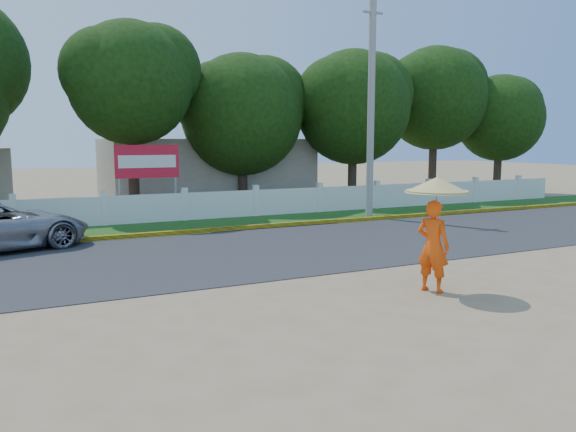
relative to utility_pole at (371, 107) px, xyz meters
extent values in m
plane|color=#9E8460|center=(-7.01, -8.86, -4.43)|extent=(120.00, 120.00, 0.00)
cube|color=#38383A|center=(-7.01, -4.36, -4.42)|extent=(60.00, 7.00, 0.02)
cube|color=#2D601E|center=(-7.01, 0.89, -4.42)|extent=(60.00, 3.50, 0.03)
cube|color=yellow|center=(-7.01, -0.81, -4.35)|extent=(40.00, 0.18, 0.16)
cube|color=silver|center=(-7.01, 2.34, -3.88)|extent=(40.00, 0.10, 1.10)
cube|color=#B7AD99|center=(-4.01, 9.14, -2.83)|extent=(10.00, 6.00, 3.20)
cylinder|color=gray|center=(0.00, 0.00, 0.00)|extent=(0.28, 0.28, 8.86)
imported|color=#F84D0D|center=(-5.24, -10.04, -3.48)|extent=(0.70, 0.82, 1.91)
cylinder|color=gray|center=(-5.19, -10.04, -2.74)|extent=(0.03, 0.03, 1.24)
cone|color=tan|center=(-5.19, -10.04, -2.21)|extent=(1.31, 1.31, 0.32)
cylinder|color=gray|center=(-9.28, 3.44, -3.43)|extent=(0.12, 0.12, 2.00)
cylinder|color=gray|center=(-7.08, 3.44, -3.43)|extent=(0.12, 0.12, 2.00)
cube|color=red|center=(-8.18, 3.44, -2.13)|extent=(2.50, 0.12, 1.30)
cube|color=silver|center=(-8.18, 3.38, -2.13)|extent=(2.25, 0.02, 0.49)
cylinder|color=#473828|center=(2.44, 5.14, -2.83)|extent=(0.44, 0.44, 3.20)
sphere|color=#1D420F|center=(2.44, 5.14, 0.33)|extent=(5.67, 5.67, 5.67)
cylinder|color=#473828|center=(8.28, 5.97, -2.49)|extent=(0.44, 0.44, 3.88)
sphere|color=#1D420F|center=(8.28, 5.97, 1.01)|extent=(5.68, 5.68, 5.68)
cylinder|color=#473828|center=(12.44, 5.19, -2.90)|extent=(0.44, 0.44, 3.05)
sphere|color=#1D420F|center=(12.44, 5.19, -0.02)|extent=(4.94, 4.94, 4.94)
cylinder|color=#473828|center=(-3.17, 5.97, -3.05)|extent=(0.44, 0.44, 2.76)
sphere|color=#1D420F|center=(-3.17, 5.97, -0.11)|extent=(5.68, 5.68, 5.68)
cylinder|color=#473828|center=(-8.49, 4.68, -2.40)|extent=(0.44, 0.44, 4.06)
sphere|color=#1D420F|center=(-8.49, 4.68, 0.99)|extent=(4.98, 4.98, 4.98)
camera|label=1|loc=(-12.88, -18.93, -1.34)|focal=35.00mm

